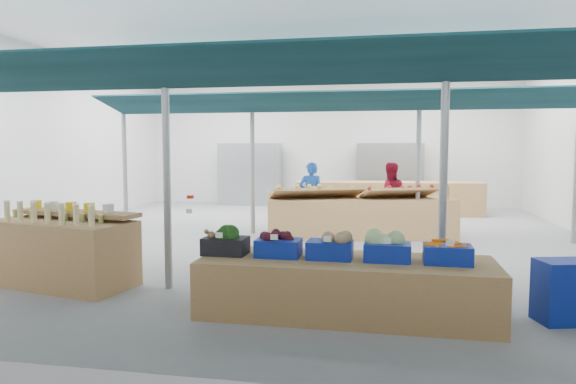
# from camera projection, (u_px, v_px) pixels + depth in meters

# --- Properties ---
(floor) EXTENTS (13.00, 13.00, 0.00)m
(floor) POSITION_uv_depth(u_px,v_px,m) (294.00, 239.00, 10.59)
(floor) COLOR gray
(floor) RESTS_ON ground
(hall) EXTENTS (13.00, 13.00, 13.00)m
(hall) POSITION_uv_depth(u_px,v_px,m) (305.00, 114.00, 11.78)
(hall) COLOR silver
(hall) RESTS_ON ground
(pole_grid) EXTENTS (10.00, 4.60, 3.00)m
(pole_grid) POSITION_uv_depth(u_px,v_px,m) (320.00, 151.00, 8.59)
(pole_grid) COLOR gray
(pole_grid) RESTS_ON floor
(awnings) EXTENTS (9.50, 7.08, 0.30)m
(awnings) POSITION_uv_depth(u_px,v_px,m) (320.00, 93.00, 8.51)
(awnings) COLOR #0A272C
(awnings) RESTS_ON pole_grid
(back_shelving_left) EXTENTS (2.00, 0.50, 2.00)m
(back_shelving_left) POSITION_uv_depth(u_px,v_px,m) (250.00, 175.00, 16.84)
(back_shelving_left) COLOR #B23F33
(back_shelving_left) RESTS_ON floor
(back_shelving_right) EXTENTS (2.00, 0.50, 2.00)m
(back_shelving_right) POSITION_uv_depth(u_px,v_px,m) (390.00, 176.00, 16.02)
(back_shelving_right) COLOR #B23F33
(back_shelving_right) RESTS_ON floor
(bottle_shelf) EXTENTS (2.13, 1.53, 1.16)m
(bottle_shelf) POSITION_uv_depth(u_px,v_px,m) (64.00, 250.00, 6.98)
(bottle_shelf) COLOR #9A6E43
(bottle_shelf) RESTS_ON floor
(veg_counter) EXTENTS (3.26, 1.13, 0.63)m
(veg_counter) POSITION_uv_depth(u_px,v_px,m) (346.00, 287.00, 5.72)
(veg_counter) COLOR #9A6E43
(veg_counter) RESTS_ON floor
(fruit_counter) EXTENTS (3.97, 1.68, 0.83)m
(fruit_counter) POSITION_uv_depth(u_px,v_px,m) (361.00, 218.00, 10.68)
(fruit_counter) COLOR #9A6E43
(fruit_counter) RESTS_ON floor
(far_counter) EXTENTS (5.22, 1.57, 0.93)m
(far_counter) POSITION_uv_depth(u_px,v_px,m) (388.00, 198.00, 14.45)
(far_counter) COLOR #9A6E43
(far_counter) RESTS_ON floor
(crate_stack) EXTENTS (0.64, 0.52, 0.67)m
(crate_stack) POSITION_uv_depth(u_px,v_px,m) (565.00, 291.00, 5.47)
(crate_stack) COLOR navy
(crate_stack) RESTS_ON floor
(vendor_left) EXTENTS (0.63, 0.48, 1.54)m
(vendor_left) POSITION_uv_depth(u_px,v_px,m) (311.00, 195.00, 11.95)
(vendor_left) COLOR #1B4EB2
(vendor_left) RESTS_ON floor
(vendor_right) EXTENTS (0.85, 0.72, 1.54)m
(vendor_right) POSITION_uv_depth(u_px,v_px,m) (390.00, 197.00, 11.62)
(vendor_right) COLOR maroon
(vendor_right) RESTS_ON floor
(crate_broccoli) EXTENTS (0.51, 0.41, 0.35)m
(crate_broccoli) POSITION_uv_depth(u_px,v_px,m) (226.00, 241.00, 5.95)
(crate_broccoli) COLOR black
(crate_broccoli) RESTS_ON veg_counter
(crate_beets) EXTENTS (0.51, 0.41, 0.29)m
(crate_beets) POSITION_uv_depth(u_px,v_px,m) (279.00, 245.00, 5.83)
(crate_beets) COLOR navy
(crate_beets) RESTS_ON veg_counter
(crate_celeriac) EXTENTS (0.51, 0.41, 0.31)m
(crate_celeriac) POSITION_uv_depth(u_px,v_px,m) (330.00, 246.00, 5.71)
(crate_celeriac) COLOR navy
(crate_celeriac) RESTS_ON veg_counter
(crate_cabbage) EXTENTS (0.51, 0.41, 0.35)m
(crate_cabbage) POSITION_uv_depth(u_px,v_px,m) (387.00, 247.00, 5.59)
(crate_cabbage) COLOR navy
(crate_cabbage) RESTS_ON veg_counter
(crate_carrots) EXTENTS (0.51, 0.41, 0.29)m
(crate_carrots) POSITION_uv_depth(u_px,v_px,m) (447.00, 253.00, 5.47)
(crate_carrots) COLOR navy
(crate_carrots) RESTS_ON veg_counter
(sparrow) EXTENTS (0.12, 0.09, 0.11)m
(sparrow) POSITION_uv_depth(u_px,v_px,m) (210.00, 234.00, 5.86)
(sparrow) COLOR brown
(sparrow) RESTS_ON crate_broccoli
(pole_ribbon) EXTENTS (0.12, 0.12, 0.28)m
(pole_ribbon) POSITION_uv_depth(u_px,v_px,m) (190.00, 198.00, 8.04)
(pole_ribbon) COLOR #B71A0C
(pole_ribbon) RESTS_ON pole_grid
(apple_heap_yellow) EXTENTS (2.02, 1.39, 0.27)m
(apple_heap_yellow) POSITION_uv_depth(u_px,v_px,m) (317.00, 191.00, 10.52)
(apple_heap_yellow) COLOR #997247
(apple_heap_yellow) RESTS_ON fruit_counter
(apple_heap_red) EXTENTS (1.65, 1.23, 0.27)m
(apple_heap_red) POSITION_uv_depth(u_px,v_px,m) (400.00, 191.00, 10.55)
(apple_heap_red) COLOR #997247
(apple_heap_red) RESTS_ON fruit_counter
(pineapple) EXTENTS (0.14, 0.14, 0.39)m
(pineapple) POSITION_uv_depth(u_px,v_px,m) (446.00, 190.00, 10.57)
(pineapple) COLOR #8C6019
(pineapple) RESTS_ON fruit_counter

